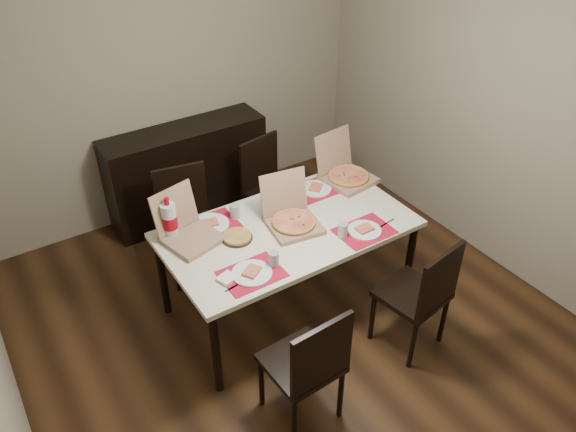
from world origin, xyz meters
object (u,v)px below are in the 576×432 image
at_px(chair_near_left, 309,364).
at_px(soda_bottle, 170,221).
at_px(sideboard, 188,172).
at_px(dining_table, 288,235).
at_px(chair_near_right, 422,293).
at_px(pizza_box_center, 292,219).
at_px(dip_bowl, 282,213).
at_px(chair_far_left, 187,218).
at_px(chair_far_right, 268,185).

distance_m(chair_near_left, soda_bottle, 1.38).
relative_size(sideboard, chair_near_left, 1.61).
xyz_separation_m(dining_table, chair_near_right, (0.53, -0.87, -0.17)).
bearing_deg(dining_table, chair_near_left, -116.39).
xyz_separation_m(chair_near_left, pizza_box_center, (0.51, 0.96, 0.30)).
bearing_deg(dip_bowl, chair_far_left, 125.81).
relative_size(chair_near_right, soda_bottle, 2.84).
xyz_separation_m(sideboard, chair_near_right, (0.62, -2.46, 0.06)).
relative_size(sideboard, chair_near_right, 1.61).
distance_m(dining_table, soda_bottle, 0.85).
distance_m(chair_near_left, dip_bowl, 1.24).
bearing_deg(pizza_box_center, dining_table, -167.10).
xyz_separation_m(dip_bowl, soda_bottle, (-0.80, 0.20, 0.12)).
distance_m(sideboard, soda_bottle, 1.47).
xyz_separation_m(dining_table, chair_near_left, (-0.47, -0.95, -0.17)).
bearing_deg(chair_near_right, chair_far_left, 119.78).
bearing_deg(dining_table, sideboard, 93.30).
distance_m(pizza_box_center, dip_bowl, 0.15).
bearing_deg(chair_near_right, chair_far_right, 94.86).
xyz_separation_m(chair_near_right, dip_bowl, (-0.48, 1.02, 0.25)).
bearing_deg(sideboard, chair_near_left, -98.45).
distance_m(dining_table, chair_far_left, 0.96).
height_order(chair_far_right, pizza_box_center, pizza_box_center).
bearing_deg(pizza_box_center, dip_bowl, 88.04).
height_order(chair_near_left, chair_far_left, same).
distance_m(chair_near_right, dip_bowl, 1.16).
bearing_deg(chair_near_left, sideboard, 81.55).
distance_m(chair_near_left, chair_far_right, 2.03).
xyz_separation_m(chair_near_right, chair_far_left, (-0.97, 1.70, 0.00)).
xyz_separation_m(dining_table, chair_far_left, (-0.44, 0.83, -0.17)).
relative_size(chair_near_right, chair_far_right, 1.00).
bearing_deg(chair_near_right, pizza_box_center, 119.19).
xyz_separation_m(sideboard, chair_far_left, (-0.35, -0.76, 0.06)).
height_order(chair_far_left, dip_bowl, chair_far_left).
height_order(dining_table, chair_near_left, chair_near_left).
bearing_deg(chair_far_right, chair_near_right, -85.14).
relative_size(chair_near_left, chair_near_right, 1.00).
height_order(dining_table, chair_far_right, chair_far_right).
relative_size(chair_far_left, chair_far_right, 1.00).
xyz_separation_m(chair_near_left, soda_bottle, (-0.28, 1.30, 0.38)).
xyz_separation_m(pizza_box_center, dip_bowl, (0.01, 0.15, -0.04)).
bearing_deg(soda_bottle, pizza_box_center, -23.56).
distance_m(chair_far_left, dip_bowl, 0.87).
bearing_deg(chair_near_left, soda_bottle, 102.17).
xyz_separation_m(chair_far_left, pizza_box_center, (0.48, -0.82, 0.30)).
height_order(chair_far_left, pizza_box_center, pizza_box_center).
bearing_deg(chair_far_right, chair_far_left, -175.12).
bearing_deg(soda_bottle, chair_far_left, 57.31).
height_order(sideboard, chair_far_left, chair_far_left).
height_order(chair_near_right, pizza_box_center, pizza_box_center).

